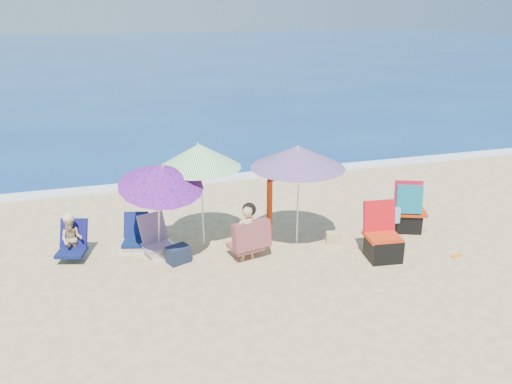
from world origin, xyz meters
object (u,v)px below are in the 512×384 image
object	(u,v)px
umbrella_striped	(199,156)
person_center	(248,233)
chair_navy	(135,240)
chair_rainbow	(158,244)
person_left	(72,238)
umbrella_turquoise	(298,157)
camp_chair_left	(383,243)
umbrella_blue	(161,176)
furled_umbrella	(270,207)
camp_chair_right	(407,213)

from	to	relation	value
umbrella_striped	person_center	size ratio (longest dim) A/B	1.96
chair_navy	person_center	xyz separation A→B (m)	(1.85, -0.97, 0.31)
chair_rainbow	person_left	xyz separation A→B (m)	(-1.43, 0.19, 0.21)
umbrella_turquoise	camp_chair_left	bearing A→B (deg)	-36.50
person_center	camp_chair_left	bearing A→B (deg)	-16.04
chair_navy	person_left	distance (m)	1.07
person_center	chair_navy	bearing A→B (deg)	152.20
umbrella_blue	chair_navy	xyz separation A→B (m)	(-0.48, 0.69, -1.39)
umbrella_blue	furled_umbrella	bearing A→B (deg)	4.29
umbrella_turquoise	umbrella_blue	world-z (taller)	umbrella_blue
chair_navy	camp_chair_left	xyz separation A→B (m)	(4.07, -1.61, 0.13)
umbrella_turquoise	chair_navy	xyz separation A→B (m)	(-2.82, 0.69, -1.51)
umbrella_striped	chair_rainbow	size ratio (longest dim) A/B	2.70
person_left	chair_navy	bearing A→B (deg)	5.93
chair_rainbow	camp_chair_right	world-z (taller)	camp_chair_right
umbrella_blue	camp_chair_left	xyz separation A→B (m)	(3.59, -0.92, -1.26)
camp_chair_left	person_left	xyz separation A→B (m)	(-5.11, 1.50, 0.09)
umbrella_striped	chair_navy	bearing A→B (deg)	170.31
furled_umbrella	person_center	world-z (taller)	furled_umbrella
chair_navy	chair_rainbow	world-z (taller)	chair_rainbow
umbrella_blue	chair_rainbow	distance (m)	1.43
chair_rainbow	camp_chair_right	xyz separation A→B (m)	(4.73, -0.41, 0.18)
umbrella_turquoise	chair_rainbow	xyz separation A→B (m)	(-2.44, 0.39, -1.50)
umbrella_striped	umbrella_blue	distance (m)	0.88
umbrella_turquoise	umbrella_blue	xyz separation A→B (m)	(-2.35, -0.00, -0.13)
umbrella_striped	umbrella_blue	xyz separation A→B (m)	(-0.72, -0.49, -0.14)
person_left	person_center	bearing A→B (deg)	-16.66
umbrella_turquoise	chair_rainbow	world-z (taller)	umbrella_turquoise
umbrella_turquoise	camp_chair_left	world-z (taller)	umbrella_turquoise
furled_umbrella	person_left	size ratio (longest dim) A/B	1.62
umbrella_striped	camp_chair_left	bearing A→B (deg)	-26.11
umbrella_striped	person_left	world-z (taller)	umbrella_striped
umbrella_blue	chair_rainbow	bearing A→B (deg)	103.21
furled_umbrella	camp_chair_right	distance (m)	2.78
furled_umbrella	camp_chair_left	size ratio (longest dim) A/B	1.40
chair_rainbow	umbrella_blue	bearing A→B (deg)	-76.79
umbrella_striped	camp_chair_right	bearing A→B (deg)	-7.28
chair_navy	furled_umbrella	bearing A→B (deg)	-13.13
chair_navy	umbrella_turquoise	bearing A→B (deg)	-13.78
umbrella_blue	chair_rainbow	size ratio (longest dim) A/B	2.65
camp_chair_left	camp_chair_right	distance (m)	1.38
camp_chair_right	camp_chair_left	bearing A→B (deg)	-138.98
umbrella_turquoise	person_left	bearing A→B (deg)	171.42
chair_navy	camp_chair_right	world-z (taller)	camp_chair_right
camp_chair_right	umbrella_striped	bearing A→B (deg)	172.72
furled_umbrella	umbrella_striped	bearing A→B (deg)	163.47
umbrella_striped	chair_rainbow	bearing A→B (deg)	-173.34
furled_umbrella	person_center	bearing A→B (deg)	-140.85
chair_rainbow	camp_chair_right	distance (m)	4.75
umbrella_turquoise	person_center	size ratio (longest dim) A/B	2.23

